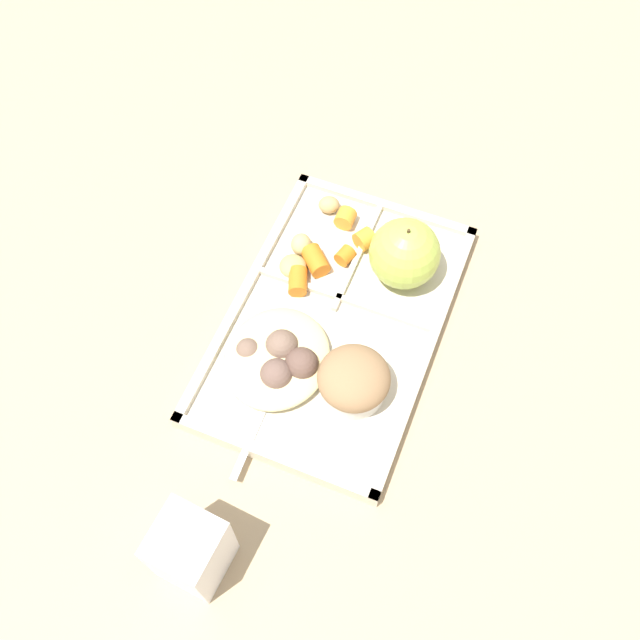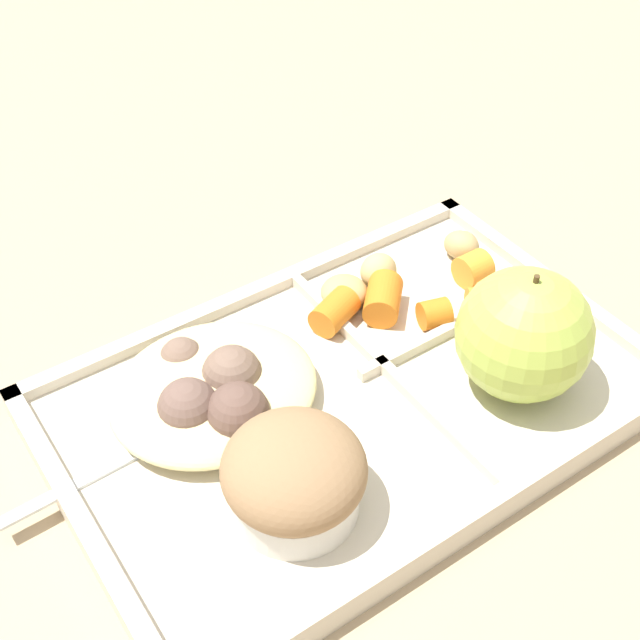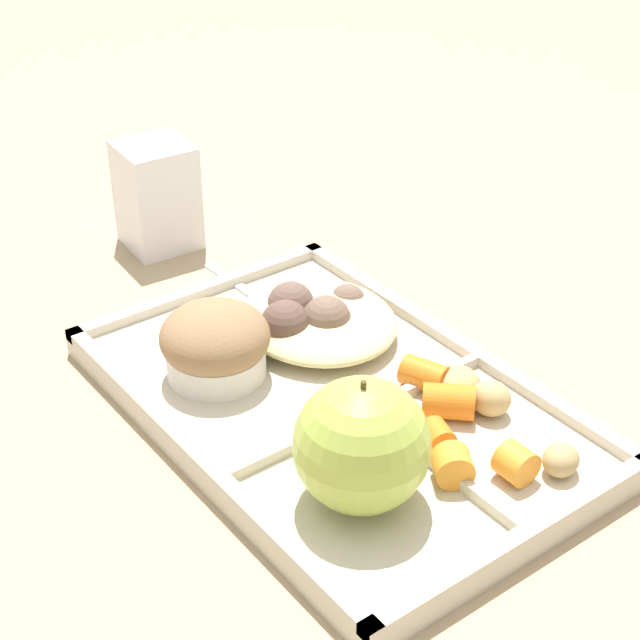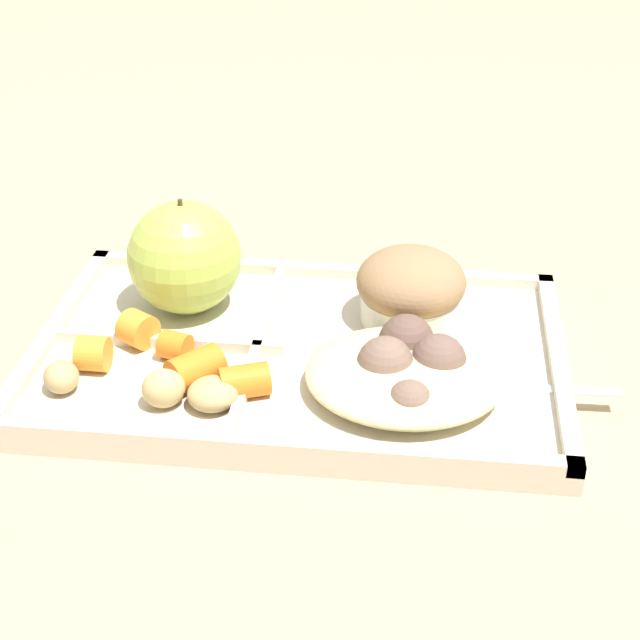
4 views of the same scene
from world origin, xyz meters
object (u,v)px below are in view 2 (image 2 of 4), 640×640
plastic_fork (461,340)px  bran_muffin (371,288)px  lunch_tray (344,359)px  green_apple (234,324)px

plastic_fork → bran_muffin: bearing=109.0°
bran_muffin → plastic_fork: size_ratio=0.68×
lunch_tray → plastic_fork: bearing=-24.4°
plastic_fork → green_apple: bearing=153.0°
lunch_tray → green_apple: (-0.10, 0.06, 0.05)m
lunch_tray → bran_muffin: bran_muffin is taller
green_apple → bran_muffin: size_ratio=1.05×
lunch_tray → plastic_fork: lunch_tray is taller
lunch_tray → plastic_fork: (0.12, -0.05, 0.01)m
green_apple → bran_muffin: 0.18m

